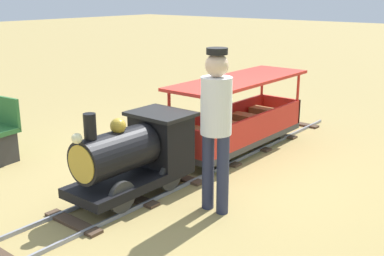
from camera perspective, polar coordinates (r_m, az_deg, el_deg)
ground_plane at (r=5.90m, az=0.42°, el=-5.00°), size 60.00×60.00×0.00m
track at (r=5.92m, az=0.69°, el=-4.73°), size 0.71×6.05×0.04m
locomotive at (r=5.04m, az=-6.67°, el=-2.97°), size 0.67×1.45×0.98m
passenger_car at (r=6.49m, az=5.66°, el=0.82°), size 0.77×2.35×0.97m
conductor_person at (r=4.53m, az=2.90°, el=1.18°), size 0.30×0.30×1.62m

